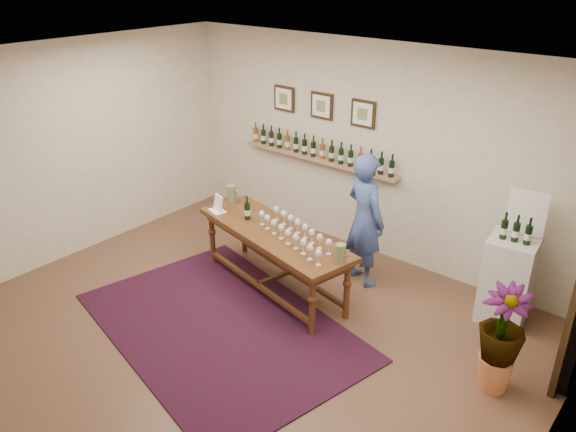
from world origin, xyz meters
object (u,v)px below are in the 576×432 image
Objects in this scene: tasting_table at (274,240)px; person at (365,220)px; display_pedestal at (507,280)px; potted_plant at (500,339)px.

person reaches higher than tasting_table.
display_pedestal is at bearing 37.95° from tasting_table.
display_pedestal is 1.71m from person.
person is (-2.00, 0.86, 0.28)m from potted_plant.
potted_plant is at bearing 176.44° from person.
potted_plant is at bearing 11.69° from tasting_table.
potted_plant is at bearing -73.20° from display_pedestal.
tasting_table is 2.43× the size of potted_plant.
potted_plant is (2.72, -0.01, -0.11)m from tasting_table.
tasting_table is at bearing 179.69° from potted_plant.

